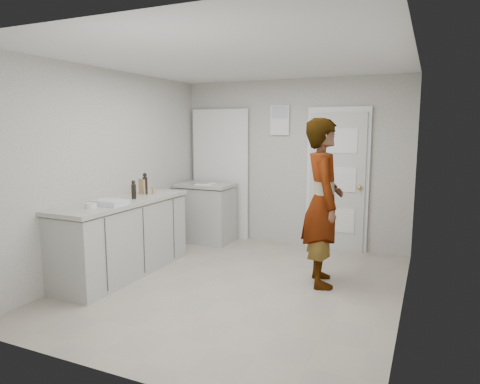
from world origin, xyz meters
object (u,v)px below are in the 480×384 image
at_px(oil_cruet_b, 145,184).
at_px(baking_dish, 110,203).
at_px(cake_mix_box, 143,187).
at_px(oil_cruet_a, 134,190).
at_px(person, 323,203).
at_px(egg_bowl, 91,205).
at_px(spice_jar, 154,191).

bearing_deg(oil_cruet_b, baking_dish, -81.26).
bearing_deg(cake_mix_box, oil_cruet_a, -49.71).
bearing_deg(oil_cruet_a, person, 14.18).
height_order(oil_cruet_a, baking_dish, oil_cruet_a).
relative_size(cake_mix_box, oil_cruet_b, 0.70).
bearing_deg(egg_bowl, oil_cruet_a, 85.51).
distance_m(cake_mix_box, egg_bowl, 1.04).
bearing_deg(baking_dish, cake_mix_box, 101.22).
relative_size(spice_jar, oil_cruet_a, 0.32).
relative_size(cake_mix_box, oil_cruet_a, 0.85).
relative_size(oil_cruet_a, baking_dish, 0.66).
distance_m(oil_cruet_b, egg_bowl, 1.04).
xyz_separation_m(oil_cruet_b, baking_dish, (0.13, -0.82, -0.11)).
xyz_separation_m(cake_mix_box, spice_jar, (0.09, 0.10, -0.06)).
bearing_deg(spice_jar, person, 2.31).
xyz_separation_m(person, spice_jar, (-2.24, -0.09, 0.02)).
bearing_deg(person, cake_mix_box, 72.94).
height_order(person, oil_cruet_b, person).
xyz_separation_m(baking_dish, egg_bowl, (-0.08, -0.21, -0.00)).
bearing_deg(cake_mix_box, baking_dish, -59.02).
relative_size(cake_mix_box, egg_bowl, 1.47).
bearing_deg(oil_cruet_a, spice_jar, 95.30).
relative_size(cake_mix_box, spice_jar, 2.65).
xyz_separation_m(oil_cruet_a, baking_dish, (0.03, -0.46, -0.08)).
distance_m(person, baking_dish, 2.39).
distance_m(oil_cruet_a, baking_dish, 0.47).
bearing_deg(person, oil_cruet_b, 73.01).
bearing_deg(person, oil_cruet_a, 82.38).
relative_size(person, cake_mix_box, 9.58).
distance_m(spice_jar, oil_cruet_a, 0.47).
xyz_separation_m(spice_jar, egg_bowl, (-0.01, -1.14, -0.01)).
bearing_deg(egg_bowl, spice_jar, 89.51).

